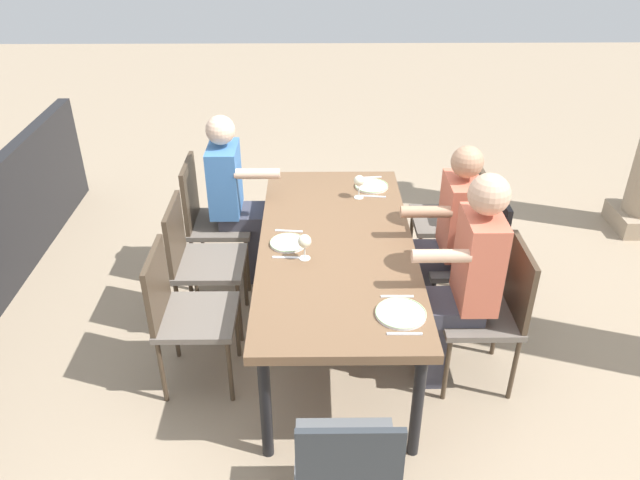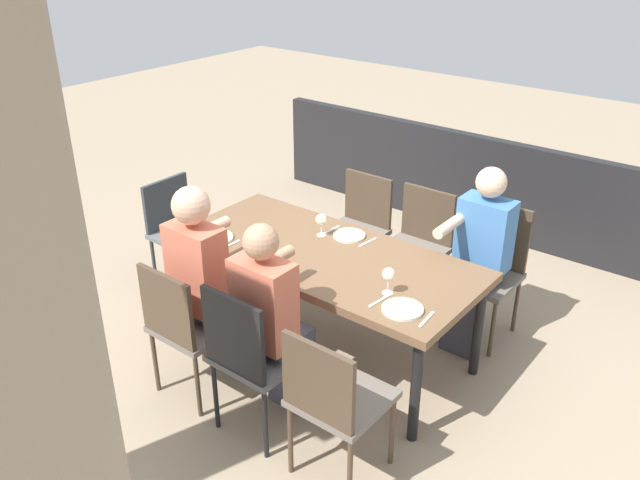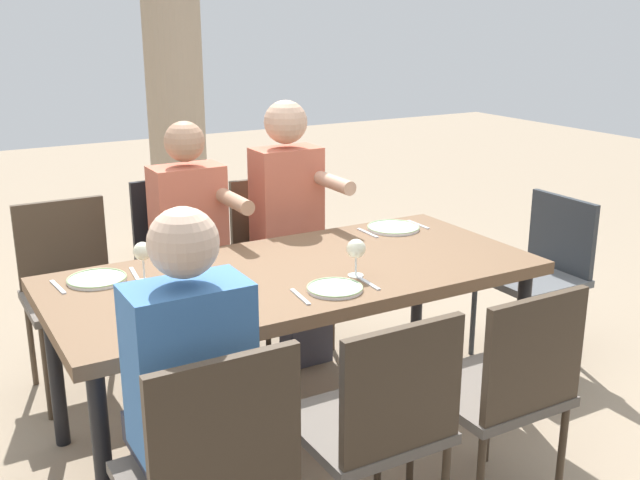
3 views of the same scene
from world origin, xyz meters
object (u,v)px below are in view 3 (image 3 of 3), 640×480
at_px(chair_mid_north, 183,260).
at_px(chair_head_east, 541,267).
at_px(diner_woman_green, 293,222).
at_px(wine_glass_0, 143,253).
at_px(chair_west_north, 71,283).
at_px(dining_table, 296,283).
at_px(stone_column_centre, 172,46).
at_px(chair_east_south, 505,385).
at_px(diner_man_white, 185,396).
at_px(diner_guest_third, 195,246).
at_px(wine_glass_1, 356,250).
at_px(chair_west_south, 212,475).
at_px(chair_east_north, 277,250).
at_px(plate_2, 393,227).
at_px(chair_mid_south, 378,421).
at_px(plate_1, 335,288).
at_px(plate_0, 97,279).

height_order(chair_mid_north, chair_head_east, chair_mid_north).
relative_size(diner_woman_green, wine_glass_0, 8.20).
xyz_separation_m(chair_west_north, diner_woman_green, (1.09, -0.18, 0.19)).
relative_size(dining_table, stone_column_centre, 0.65).
bearing_deg(chair_head_east, chair_mid_north, 151.14).
bearing_deg(chair_east_south, chair_head_east, 39.33).
bearing_deg(dining_table, diner_man_white, -137.15).
bearing_deg(diner_guest_third, wine_glass_1, -68.40).
xyz_separation_m(chair_east_south, wine_glass_1, (-0.18, 0.69, 0.33)).
height_order(dining_table, diner_woman_green, diner_woman_green).
height_order(dining_table, chair_east_south, chair_east_south).
xyz_separation_m(dining_table, chair_west_north, (-0.74, 0.88, -0.14)).
distance_m(dining_table, chair_west_south, 1.16).
relative_size(diner_guest_third, stone_column_centre, 0.41).
xyz_separation_m(chair_east_north, plate_2, (0.35, -0.58, 0.22)).
bearing_deg(chair_east_south, dining_table, 111.69).
height_order(chair_mid_south, diner_guest_third, diner_guest_third).
xyz_separation_m(chair_east_north, diner_woman_green, (0.00, -0.18, 0.20)).
distance_m(chair_mid_south, diner_guest_third, 1.58).
bearing_deg(diner_guest_third, wine_glass_0, -127.68).
xyz_separation_m(diner_guest_third, wine_glass_1, (0.35, -0.88, 0.17)).
height_order(chair_west_south, diner_woman_green, diner_woman_green).
distance_m(chair_west_north, chair_east_north, 1.08).
height_order(dining_table, diner_guest_third, diner_guest_third).
distance_m(chair_west_south, stone_column_centre, 3.85).
xyz_separation_m(wine_glass_0, plate_1, (0.60, -0.46, -0.11)).
distance_m(chair_mid_north, diner_guest_third, 0.22).
height_order(chair_west_north, plate_1, chair_west_north).
bearing_deg(diner_woman_green, chair_head_east, -33.02).
xyz_separation_m(chair_mid_north, wine_glass_0, (-0.40, -0.71, 0.30)).
height_order(chair_east_north, plate_0, chair_east_north).
xyz_separation_m(diner_man_white, plate_2, (1.43, 0.98, 0.07)).
relative_size(diner_man_white, plate_1, 5.79).
height_order(chair_west_south, chair_mid_north, chair_mid_north).
distance_m(plate_0, wine_glass_0, 0.22).
relative_size(plate_1, plate_2, 0.85).
bearing_deg(diner_woman_green, wine_glass_0, -150.79).
bearing_deg(diner_guest_third, diner_man_white, -111.96).
bearing_deg(chair_west_north, plate_1, -57.18).
height_order(dining_table, chair_mid_south, chair_mid_south).
bearing_deg(stone_column_centre, chair_mid_north, -109.30).
distance_m(stone_column_centre, wine_glass_0, 2.76).
height_order(chair_west_south, chair_east_south, chair_west_south).
bearing_deg(diner_guest_third, chair_mid_north, 90.97).
bearing_deg(chair_head_east, plate_2, 157.68).
bearing_deg(chair_east_south, plate_0, 133.69).
bearing_deg(wine_glass_1, diner_woman_green, 78.50).
bearing_deg(chair_east_north, chair_mid_south, -106.78).
relative_size(chair_mid_north, diner_man_white, 0.75).
relative_size(stone_column_centre, wine_glass_0, 19.00).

